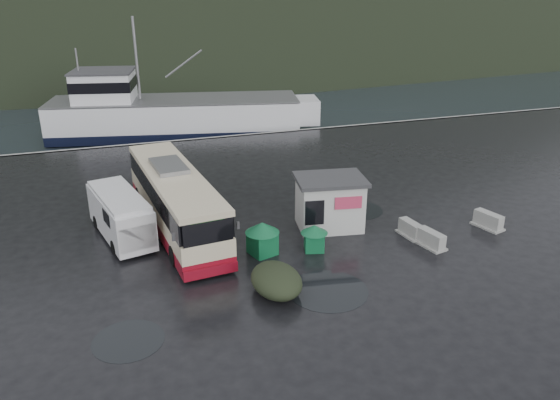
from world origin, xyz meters
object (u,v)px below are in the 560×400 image
object	(u,v)px
jersey_barrier_c	(487,227)
ticket_kiosk	(329,227)
coach_bus	(178,228)
jersey_barrier_a	(410,236)
dome_tent	(276,292)
white_van	(123,237)
waste_bin_right	(314,250)
fishing_trawler	(176,120)
waste_bin_left	(263,253)
jersey_barrier_b	(430,246)

from	to	relation	value
jersey_barrier_c	ticket_kiosk	bearing A→B (deg)	161.25
coach_bus	jersey_barrier_c	bearing A→B (deg)	-23.83
coach_bus	jersey_barrier_a	bearing A→B (deg)	-28.50
dome_tent	jersey_barrier_c	world-z (taller)	dome_tent
coach_bus	white_van	size ratio (longest dim) A/B	2.05
waste_bin_right	fishing_trawler	xyz separation A→B (m)	(-2.55, 27.88, 0.00)
waste_bin_left	waste_bin_right	world-z (taller)	waste_bin_left
white_van	jersey_barrier_a	xyz separation A→B (m)	(13.76, -4.40, 0.00)
jersey_barrier_c	dome_tent	bearing A→B (deg)	-168.23
ticket_kiosk	fishing_trawler	xyz separation A→B (m)	(-4.25, 25.69, 0.00)
white_van	jersey_barrier_c	xyz separation A→B (m)	(18.10, -4.78, 0.00)
waste_bin_right	white_van	bearing A→B (deg)	153.32
coach_bus	fishing_trawler	world-z (taller)	fishing_trawler
jersey_barrier_b	white_van	bearing A→B (deg)	157.81
waste_bin_left	jersey_barrier_b	size ratio (longest dim) A/B	1.02
white_van	jersey_barrier_b	size ratio (longest dim) A/B	3.58
jersey_barrier_a	fishing_trawler	bearing A→B (deg)	105.44
ticket_kiosk	jersey_barrier_b	size ratio (longest dim) A/B	2.21
waste_bin_right	jersey_barrier_a	size ratio (longest dim) A/B	0.85
white_van	jersey_barrier_b	bearing A→B (deg)	-35.17
waste_bin_right	jersey_barrier_b	bearing A→B (deg)	-14.56
waste_bin_left	jersey_barrier_b	distance (m)	8.14
waste_bin_right	dome_tent	distance (m)	4.18
waste_bin_left	jersey_barrier_a	xyz separation A→B (m)	(7.61, -0.48, 0.00)
white_van	fishing_trawler	xyz separation A→B (m)	(6.04, 23.56, 0.00)
coach_bus	jersey_barrier_a	distance (m)	11.90
coach_bus	jersey_barrier_b	xyz separation A→B (m)	(11.32, -5.88, 0.00)
waste_bin_left	white_van	bearing A→B (deg)	147.46
waste_bin_left	dome_tent	xyz separation A→B (m)	(-0.42, -3.44, 0.00)
waste_bin_left	jersey_barrier_c	world-z (taller)	waste_bin_left
coach_bus	fishing_trawler	xyz separation A→B (m)	(3.28, 23.42, 0.00)
dome_tent	jersey_barrier_c	size ratio (longest dim) A/B	1.75
waste_bin_right	jersey_barrier_a	distance (m)	5.17
waste_bin_right	dome_tent	world-z (taller)	waste_bin_right
waste_bin_left	coach_bus	bearing A→B (deg)	129.81
waste_bin_right	dome_tent	bearing A→B (deg)	-133.24
ticket_kiosk	dome_tent	bearing A→B (deg)	-122.03
waste_bin_left	jersey_barrier_c	distance (m)	11.99
jersey_barrier_a	waste_bin_left	bearing A→B (deg)	176.37
white_van	fishing_trawler	distance (m)	24.32
coach_bus	jersey_barrier_b	size ratio (longest dim) A/B	7.33
white_van	waste_bin_left	size ratio (longest dim) A/B	3.51
coach_bus	fishing_trawler	bearing A→B (deg)	75.99
waste_bin_right	jersey_barrier_c	xyz separation A→B (m)	(9.52, -0.47, 0.00)
jersey_barrier_a	coach_bus	bearing A→B (deg)	157.55
dome_tent	jersey_barrier_a	distance (m)	8.56
white_van	jersey_barrier_c	distance (m)	18.73
waste_bin_right	jersey_barrier_a	world-z (taller)	waste_bin_right
white_van	fishing_trawler	world-z (taller)	fishing_trawler
jersey_barrier_a	fishing_trawler	distance (m)	29.01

